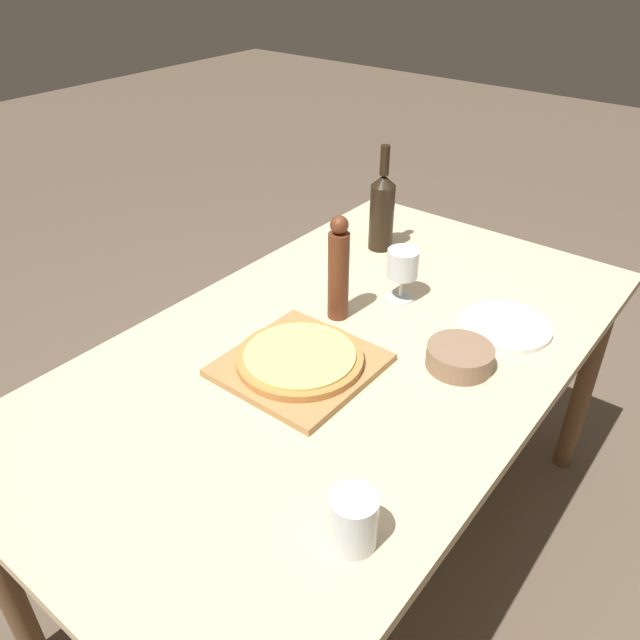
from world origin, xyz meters
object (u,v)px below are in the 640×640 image
at_px(pepper_mill, 338,270).
at_px(wine_glass, 403,265).
at_px(pizza, 300,358).
at_px(wine_bottle, 382,210).
at_px(small_bowl, 460,357).

relative_size(pepper_mill, wine_glass, 1.93).
xyz_separation_m(pizza, wine_glass, (0.01, 0.41, 0.07)).
height_order(wine_bottle, wine_glass, wine_bottle).
distance_m(wine_bottle, pepper_mill, 0.42).
height_order(pepper_mill, wine_glass, pepper_mill).
relative_size(pepper_mill, small_bowl, 1.83).
xyz_separation_m(wine_bottle, small_bowl, (0.48, -0.40, -0.10)).
height_order(pizza, wine_glass, wine_glass).
distance_m(pizza, pepper_mill, 0.26).
bearing_deg(wine_bottle, wine_glass, -46.03).
xyz_separation_m(wine_glass, small_bowl, (0.27, -0.18, -0.08)).
distance_m(pepper_mill, wine_glass, 0.20).
relative_size(wine_bottle, small_bowl, 2.11).
bearing_deg(small_bowl, pepper_mill, -179.69).
xyz_separation_m(pizza, small_bowl, (0.28, 0.23, -0.00)).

